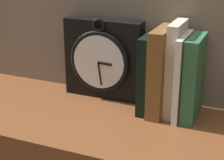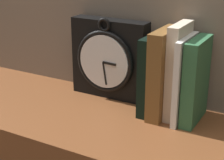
{
  "view_description": "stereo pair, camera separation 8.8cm",
  "coord_description": "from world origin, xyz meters",
  "views": [
    {
      "loc": [
        0.32,
        -0.76,
        1.26
      ],
      "look_at": [
        0.0,
        0.0,
        0.95
      ],
      "focal_mm": 60.0,
      "sensor_mm": 36.0,
      "label": 1
    },
    {
      "loc": [
        0.4,
        -0.72,
        1.26
      ],
      "look_at": [
        0.0,
        0.0,
        0.95
      ],
      "focal_mm": 60.0,
      "sensor_mm": 36.0,
      "label": 2
    }
  ],
  "objects": [
    {
      "name": "book_slot1_brown",
      "position": [
        0.09,
        0.09,
        0.96
      ],
      "size": [
        0.04,
        0.13,
        0.22
      ],
      "color": "brown",
      "rests_on": "bookshelf"
    },
    {
      "name": "book_slot0_black",
      "position": [
        0.06,
        0.1,
        0.95
      ],
      "size": [
        0.03,
        0.12,
        0.2
      ],
      "color": "black",
      "rests_on": "bookshelf"
    },
    {
      "name": "clock",
      "position": [
        -0.08,
        0.13,
        0.96
      ],
      "size": [
        0.22,
        0.06,
        0.23
      ],
      "color": "black",
      "rests_on": "bookshelf"
    },
    {
      "name": "book_slot4_green",
      "position": [
        0.17,
        0.1,
        0.95
      ],
      "size": [
        0.03,
        0.12,
        0.2
      ],
      "color": "#316A43",
      "rests_on": "bookshelf"
    },
    {
      "name": "book_slot3_white",
      "position": [
        0.15,
        0.09,
        0.95
      ],
      "size": [
        0.01,
        0.13,
        0.21
      ],
      "color": "silver",
      "rests_on": "bookshelf"
    },
    {
      "name": "book_slot2_cream",
      "position": [
        0.13,
        0.1,
        0.96
      ],
      "size": [
        0.03,
        0.11,
        0.23
      ],
      "color": "beige",
      "rests_on": "bookshelf"
    }
  ]
}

